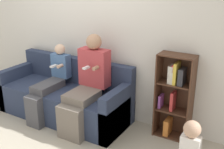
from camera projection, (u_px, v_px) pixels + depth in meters
ground_plane at (50, 131)px, 3.96m from camera, size 14.00×14.00×0.00m
back_wall at (86, 31)px, 4.29m from camera, size 10.00×0.06×2.55m
couch at (65, 98)px, 4.32m from camera, size 2.03×0.80×0.87m
adult_seated at (87, 82)px, 3.88m from camera, size 0.44×0.77×1.32m
child_seated at (49, 84)px, 4.19m from camera, size 0.30×0.77×1.10m
toddler_standing at (190, 149)px, 2.89m from camera, size 0.20×0.18×0.72m
bookshelf at (174, 95)px, 3.68m from camera, size 0.47×0.26×1.15m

